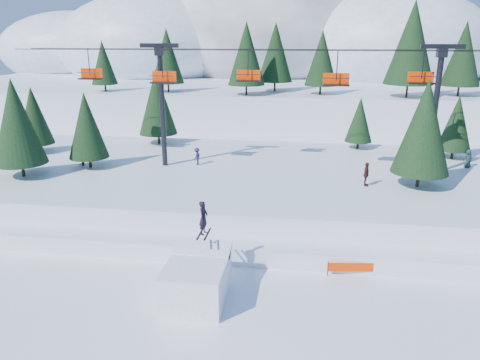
# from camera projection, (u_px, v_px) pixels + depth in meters

# --- Properties ---
(ground) EXTENTS (160.00, 160.00, 0.00)m
(ground) POSITION_uv_depth(u_px,v_px,m) (235.00, 314.00, 23.50)
(ground) COLOR white
(ground) RESTS_ON ground
(mid_shelf) EXTENTS (70.00, 22.00, 2.50)m
(mid_shelf) POSITION_uv_depth(u_px,v_px,m) (267.00, 183.00, 40.13)
(mid_shelf) COLOR white
(mid_shelf) RESTS_ON ground
(berm) EXTENTS (70.00, 6.00, 1.10)m
(berm) POSITION_uv_depth(u_px,v_px,m) (253.00, 239.00, 30.89)
(berm) COLOR white
(berm) RESTS_ON ground
(mountain_ridge) EXTENTS (119.00, 60.23, 26.46)m
(mountain_ridge) POSITION_uv_depth(u_px,v_px,m) (267.00, 55.00, 90.59)
(mountain_ridge) COLOR white
(mountain_ridge) RESTS_ON ground
(jump_kicker) EXTENTS (3.11, 4.34, 5.00)m
(jump_kicker) POSITION_uv_depth(u_px,v_px,m) (197.00, 279.00, 24.51)
(jump_kicker) COLOR white
(jump_kicker) RESTS_ON ground
(chairlift) EXTENTS (46.00, 3.21, 10.28)m
(chairlift) POSITION_uv_depth(u_px,v_px,m) (293.00, 88.00, 37.51)
(chairlift) COLOR black
(chairlift) RESTS_ON mid_shelf
(conifer_stand) EXTENTS (63.27, 17.21, 8.83)m
(conifer_stand) POSITION_uv_depth(u_px,v_px,m) (316.00, 119.00, 38.23)
(conifer_stand) COLOR black
(conifer_stand) RESTS_ON mid_shelf
(distant_skiers) EXTENTS (34.20, 7.43, 1.87)m
(distant_skiers) POSITION_uv_depth(u_px,v_px,m) (242.00, 160.00, 39.23)
(distant_skiers) COLOR #1B342E
(distant_skiers) RESTS_ON mid_shelf
(banner_near) EXTENTS (2.84, 0.42, 0.90)m
(banner_near) POSITION_uv_depth(u_px,v_px,m) (352.00, 267.00, 27.08)
(banner_near) COLOR black
(banner_near) RESTS_ON ground
(banner_far) EXTENTS (2.69, 1.02, 0.90)m
(banner_far) POSITION_uv_depth(u_px,v_px,m) (376.00, 262.00, 27.77)
(banner_far) COLOR black
(banner_far) RESTS_ON ground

